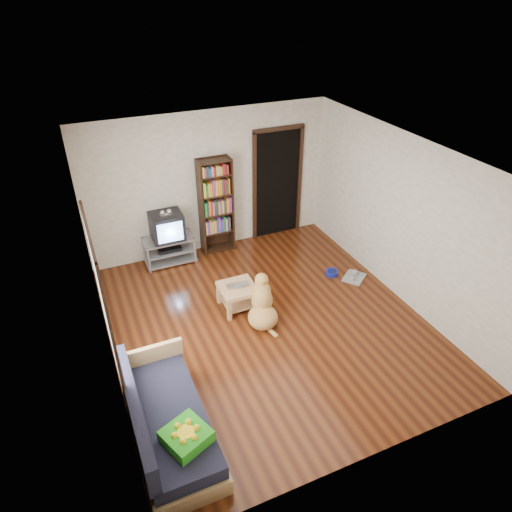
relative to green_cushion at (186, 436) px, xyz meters
name	(u,v)px	position (x,y,z in m)	size (l,w,h in m)	color
ground	(267,322)	(1.75, 1.81, -0.49)	(5.00, 5.00, 0.00)	#5B290F
ceiling	(269,158)	(1.75, 1.81, 2.11)	(5.00, 5.00, 0.00)	white
wall_back	(209,183)	(1.75, 4.31, 0.81)	(4.50, 4.50, 0.00)	silver
wall_front	(380,375)	(1.75, -0.69, 0.81)	(4.50, 4.50, 0.00)	silver
wall_left	(98,288)	(-0.50, 1.81, 0.81)	(5.00, 5.00, 0.00)	silver
wall_right	(401,219)	(4.00, 1.81, 0.81)	(5.00, 5.00, 0.00)	silver
green_cushion	(186,436)	(0.00, 0.00, 0.00)	(0.42, 0.42, 0.14)	green
laptop	(238,287)	(1.49, 2.30, -0.08)	(0.34, 0.22, 0.03)	silver
dog_bowl	(332,273)	(3.33, 2.52, -0.45)	(0.22, 0.22, 0.08)	#162198
grey_rag	(354,277)	(3.63, 2.27, -0.48)	(0.40, 0.32, 0.03)	gray
window	(102,297)	(-0.48, 1.31, 1.01)	(0.03, 1.46, 1.70)	white
doorway	(277,181)	(3.10, 4.29, 0.63)	(1.03, 0.05, 2.19)	black
tv_stand	(170,249)	(0.85, 4.06, -0.22)	(0.90, 0.45, 0.50)	#99999E
crt_tv	(166,226)	(0.85, 4.09, 0.25)	(0.55, 0.52, 0.58)	black
bookshelf	(216,201)	(1.80, 4.16, 0.51)	(0.60, 0.30, 1.80)	black
sofa	(166,422)	(-0.12, 0.43, -0.23)	(0.80, 1.80, 0.80)	tan
coffee_table	(238,293)	(1.49, 2.33, -0.21)	(0.55, 0.55, 0.40)	tan
dog	(262,305)	(1.72, 1.91, -0.23)	(0.59, 0.88, 0.72)	#D48751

